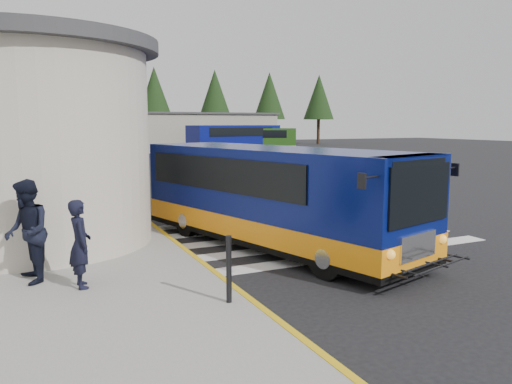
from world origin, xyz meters
name	(u,v)px	position (x,y,z in m)	size (l,w,h in m)	color
ground	(302,227)	(0.00, 0.00, 0.00)	(140.00, 140.00, 0.00)	black
curb_strip	(135,213)	(-4.05, 4.00, 0.08)	(0.12, 34.00, 0.16)	gold
crosswalk	(301,234)	(-0.50, -0.80, 0.01)	(8.00, 5.35, 0.01)	silver
depot_building	(155,132)	(6.00, 42.00, 2.11)	(26.40, 8.40, 4.20)	gray
tree_line	(141,93)	(6.29, 50.00, 6.77)	(58.40, 4.40, 10.00)	black
transit_bus	(273,200)	(-1.82, -1.68, 1.17)	(4.75, 8.88, 2.44)	#071156
pedestrian_a	(80,244)	(-6.49, -3.41, 0.93)	(0.57, 0.37, 1.57)	black
pedestrian_b	(27,232)	(-7.32, -2.74, 1.09)	(0.92, 0.71, 1.88)	black
bollard	(229,269)	(-4.42, -5.22, 0.70)	(0.09, 0.09, 1.10)	black
far_bus_a	(234,138)	(11.69, 33.09, 1.60)	(9.86, 4.57, 2.45)	#070D5B
far_bus_b	(253,139)	(13.99, 33.75, 1.42)	(8.78, 5.29, 2.19)	#1E4412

